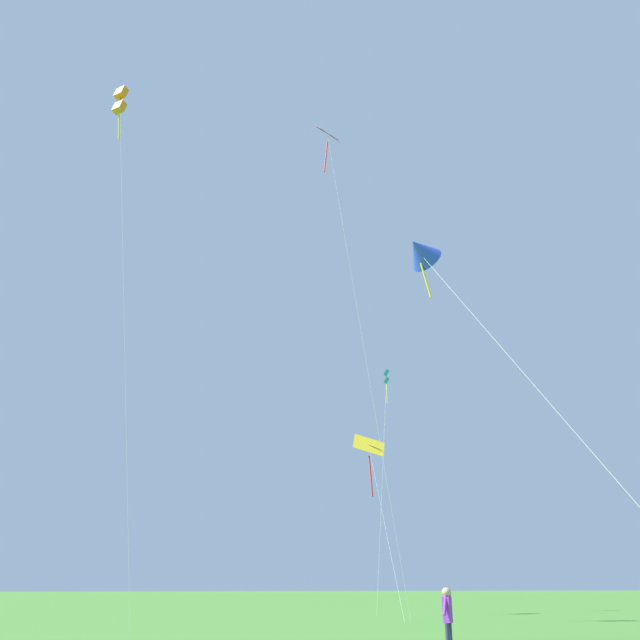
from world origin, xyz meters
name	(u,v)px	position (x,y,z in m)	size (l,w,h in m)	color
kite_yellow_diamond	(370,456)	(15.37, 38.01, 9.13)	(2.66, 9.86, 10.61)	yellow
kite_red_high	(329,151)	(11.47, 32.83, 27.27)	(3.33, 5.71, 29.47)	red
kite_blue_delta	(420,251)	(9.31, 13.97, 11.01)	(3.47, 8.47, 11.65)	blue
kite_orange_box	(120,103)	(-1.24, 30.93, 27.16)	(3.51, 5.81, 28.24)	orange
kite_teal_box	(386,381)	(18.18, 42.42, 15.34)	(3.54, 6.60, 16.19)	teal
person_far_back	(448,615)	(9.15, 13.16, 0.94)	(0.41, 0.41, 1.56)	#2D3351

